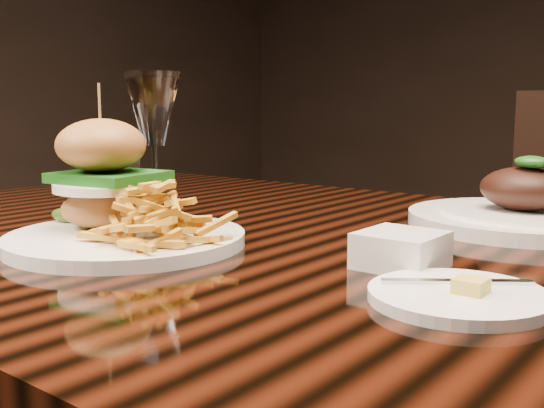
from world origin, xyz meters
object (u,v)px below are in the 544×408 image
Objects in this scene: dining_table at (356,307)px; far_dish at (523,213)px; burger_plate at (122,204)px; wine_glass at (153,114)px.

far_dish reaches higher than dining_table.
dining_table is at bearing 41.64° from burger_plate.
dining_table is at bearing 15.30° from wine_glass.
burger_plate is 0.53m from far_dish.
wine_glass is (-0.05, 0.10, 0.10)m from burger_plate.
burger_plate is at bearing -61.36° from wine_glass.
burger_plate is 0.15m from wine_glass.
burger_plate is 1.35× the size of wine_glass.
far_dish is (0.38, 0.31, -0.13)m from wine_glass.
wine_glass is (-0.27, -0.07, 0.23)m from dining_table.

